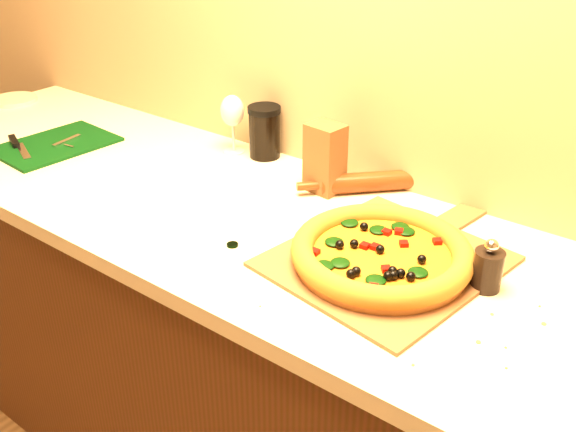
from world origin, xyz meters
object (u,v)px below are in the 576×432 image
object	(u,v)px
pepper_grinder	(488,269)
wine_glass	(232,112)
pizza_peel	(391,258)
side_plate	(14,100)
pizza	(381,254)
rolling_pin	(371,182)
dark_jar	(265,132)
cutting_board	(54,145)

from	to	relation	value
pepper_grinder	wine_glass	world-z (taller)	wine_glass
pizza_peel	side_plate	size ratio (longest dim) A/B	4.02
pizza	pepper_grinder	distance (m)	0.20
pizza_peel	rolling_pin	bearing A→B (deg)	136.98
dark_jar	side_plate	xyz separation A→B (m)	(-0.99, -0.15, -0.07)
cutting_board	dark_jar	world-z (taller)	dark_jar
rolling_pin	dark_jar	xyz separation A→B (m)	(-0.35, 0.01, 0.05)
pizza_peel	wine_glass	distance (m)	0.69
pizza_peel	pepper_grinder	world-z (taller)	pepper_grinder
pepper_grinder	rolling_pin	distance (m)	0.46
cutting_board	wine_glass	distance (m)	0.54
wine_glass	cutting_board	bearing A→B (deg)	-147.23
cutting_board	pizza	bearing A→B (deg)	4.98
pepper_grinder	rolling_pin	xyz separation A→B (m)	(-0.39, 0.23, -0.02)
pepper_grinder	side_plate	xyz separation A→B (m)	(-1.73, 0.09, -0.04)
rolling_pin	side_plate	world-z (taller)	rolling_pin
pizza	side_plate	xyz separation A→B (m)	(-1.54, 0.15, -0.03)
rolling_pin	dark_jar	world-z (taller)	dark_jar
rolling_pin	wine_glass	size ratio (longest dim) A/B	1.71
pizza_peel	pizza	size ratio (longest dim) A/B	1.67
rolling_pin	dark_jar	bearing A→B (deg)	178.11
rolling_pin	wine_glass	bearing A→B (deg)	-177.75
rolling_pin	pizza	bearing A→B (deg)	-55.73
pepper_grinder	rolling_pin	bearing A→B (deg)	149.42
wine_glass	pizza	bearing A→B (deg)	-23.19
rolling_pin	pizza_peel	bearing A→B (deg)	-51.61
pizza	dark_jar	world-z (taller)	dark_jar
rolling_pin	wine_glass	distance (m)	0.45
rolling_pin	side_plate	bearing A→B (deg)	-173.97
cutting_board	pepper_grinder	distance (m)	1.28
cutting_board	pepper_grinder	size ratio (longest dim) A/B	3.13
dark_jar	cutting_board	bearing A→B (deg)	-149.52
dark_jar	side_plate	world-z (taller)	dark_jar
cutting_board	dark_jar	distance (m)	0.62
side_plate	wine_glass	bearing A→B (deg)	7.85
pepper_grinder	side_plate	size ratio (longest dim) A/B	0.71
pepper_grinder	dark_jar	world-z (taller)	dark_jar
pizza_peel	wine_glass	bearing A→B (deg)	168.37
pizza	dark_jar	bearing A→B (deg)	151.11
pizza	wine_glass	xyz separation A→B (m)	(-0.64, 0.27, 0.09)
pizza	pepper_grinder	bearing A→B (deg)	16.42
pepper_grinder	wine_glass	distance (m)	0.86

